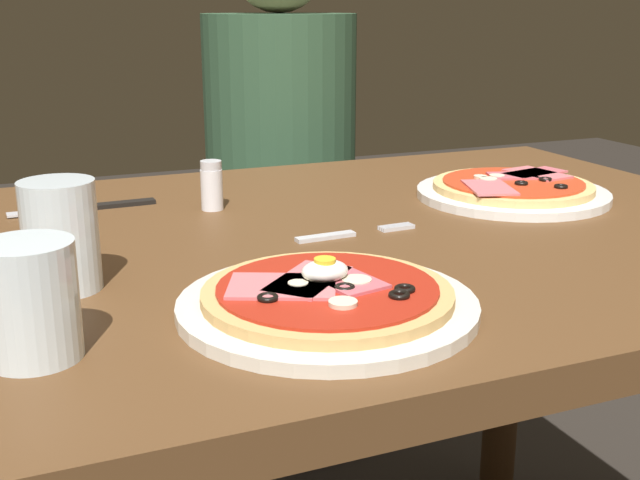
% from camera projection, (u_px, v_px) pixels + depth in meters
% --- Properties ---
extents(dining_table, '(1.20, 0.83, 0.73)m').
position_uv_depth(dining_table, '(330.00, 317.00, 1.01)').
color(dining_table, brown).
rests_on(dining_table, ground).
extents(pizza_foreground, '(0.27, 0.27, 0.05)m').
position_uv_depth(pizza_foreground, '(327.00, 299.00, 0.72)').
color(pizza_foreground, silver).
rests_on(pizza_foreground, dining_table).
extents(pizza_across_left, '(0.27, 0.27, 0.03)m').
position_uv_depth(pizza_across_left, '(513.00, 190.00, 1.14)').
color(pizza_across_left, white).
rests_on(pizza_across_left, dining_table).
extents(water_glass_near, '(0.07, 0.07, 0.09)m').
position_uv_depth(water_glass_near, '(31.00, 309.00, 0.62)').
color(water_glass_near, silver).
rests_on(water_glass_near, dining_table).
extents(water_glass_far, '(0.07, 0.07, 0.11)m').
position_uv_depth(water_glass_far, '(61.00, 243.00, 0.76)').
color(water_glass_far, silver).
rests_on(water_glass_far, dining_table).
extents(fork, '(0.16, 0.02, 0.00)m').
position_uv_depth(fork, '(347.00, 234.00, 0.96)').
color(fork, silver).
rests_on(fork, dining_table).
extents(knife, '(0.20, 0.02, 0.01)m').
position_uv_depth(knife, '(94.00, 207.00, 1.08)').
color(knife, silver).
rests_on(knife, dining_table).
extents(salt_shaker, '(0.03, 0.03, 0.07)m').
position_uv_depth(salt_shaker, '(212.00, 186.00, 1.07)').
color(salt_shaker, white).
rests_on(salt_shaker, dining_table).
extents(diner_person, '(0.32, 0.32, 1.18)m').
position_uv_depth(diner_person, '(282.00, 212.00, 1.74)').
color(diner_person, black).
rests_on(diner_person, ground).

